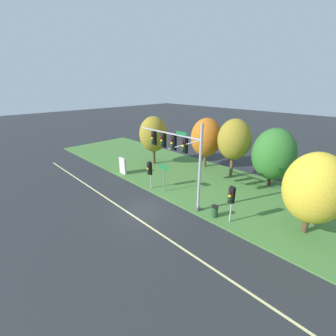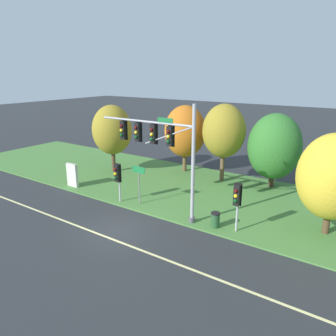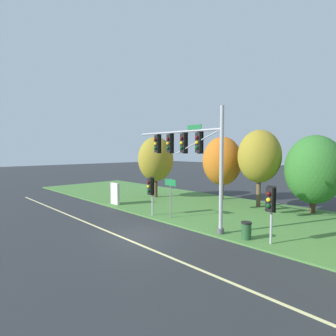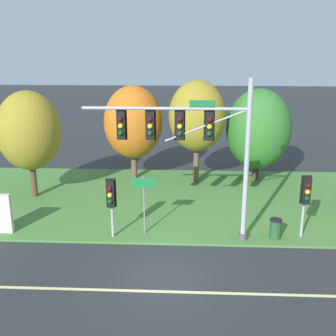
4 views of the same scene
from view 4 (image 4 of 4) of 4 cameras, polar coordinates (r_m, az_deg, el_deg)
name	(u,v)px [view 4 (image 4 of 4)]	position (r m, az deg, el deg)	size (l,w,h in m)	color
ground_plane	(165,274)	(16.99, -0.36, -14.22)	(160.00, 160.00, 0.00)	#282B2D
lane_stripe	(164,292)	(15.96, -0.61, -16.39)	(36.00, 0.16, 0.01)	beige
grass_verge	(173,199)	(24.43, 0.70, -4.25)	(48.00, 11.50, 0.10)	#477A38
traffic_signal_mast	(192,138)	(18.10, 3.30, 4.01)	(7.28, 0.49, 7.25)	#9EA0A5
pedestrian_signal_near_kerb	(306,194)	(19.78, 18.19, -3.37)	(0.46, 0.55, 2.98)	#9EA0A5
pedestrian_signal_further_along	(111,197)	(18.99, -7.76, -3.89)	(0.46, 0.55, 2.84)	#9EA0A5
route_sign_post	(144,195)	(19.41, -3.27, -3.70)	(1.07, 0.08, 2.79)	slate
tree_nearest_road	(29,131)	(25.01, -18.32, 4.79)	(3.59, 3.59, 6.15)	#4C3823
tree_left_of_mast	(133,122)	(27.38, -4.74, 6.18)	(3.77, 3.77, 6.11)	brown
tree_behind_signpost	(197,116)	(26.49, 3.96, 7.00)	(3.55, 3.55, 6.50)	brown
tree_mid_verge	(258,129)	(27.85, 12.15, 5.16)	(4.16, 4.16, 5.93)	#423021
info_kiosk	(0,214)	(21.33, -21.80, -5.76)	(1.10, 0.24, 1.90)	beige
trash_bin	(275,228)	(20.04, 14.35, -7.94)	(0.56, 0.56, 0.93)	#234C28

